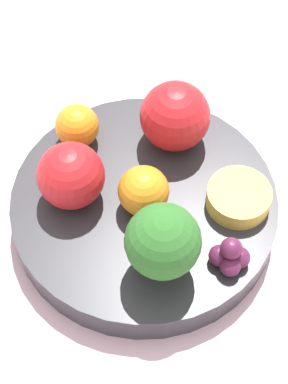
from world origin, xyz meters
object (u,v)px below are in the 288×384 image
(orange_back, at_px, (77,126))
(small_cup, at_px, (238,194))
(grape_cluster, at_px, (230,255))
(bowl, at_px, (144,208))
(orange_front, at_px, (147,191))
(apple_red, at_px, (70,179))
(apple_green, at_px, (175,116))
(broccoli, at_px, (163,242))

(orange_back, height_order, small_cup, orange_back)
(grape_cluster, relative_size, small_cup, 0.61)
(small_cup, bearing_deg, bowl, 2.66)
(bowl, distance_m, orange_front, 0.04)
(grape_cluster, bearing_deg, apple_red, -22.03)
(grape_cluster, bearing_deg, apple_green, -68.62)
(orange_back, height_order, grape_cluster, orange_back)
(grape_cluster, bearing_deg, small_cup, -97.49)
(apple_green, bearing_deg, grape_cluster, 111.38)
(bowl, distance_m, grape_cluster, 0.10)
(bowl, height_order, grape_cluster, grape_cluster)
(bowl, relative_size, small_cup, 4.22)
(bowl, distance_m, orange_back, 0.10)
(broccoli, bearing_deg, orange_front, -75.28)
(grape_cluster, height_order, small_cup, grape_cluster)
(apple_green, height_order, orange_back, apple_green)
(orange_front, xyz_separation_m, orange_back, (0.07, -0.07, -0.00))
(bowl, xyz_separation_m, grape_cluster, (-0.07, 0.06, 0.03))
(broccoli, xyz_separation_m, orange_front, (0.02, -0.06, -0.02))
(orange_back, relative_size, small_cup, 0.72)
(bowl, bearing_deg, orange_back, -43.60)
(orange_front, bearing_deg, bowl, -67.93)
(bowl, bearing_deg, orange_front, 112.07)
(broccoli, bearing_deg, apple_green, -92.18)
(small_cup, bearing_deg, apple_red, 3.03)
(apple_red, height_order, orange_front, apple_red)
(apple_green, height_order, grape_cluster, apple_green)
(bowl, height_order, apple_red, apple_red)
(apple_green, relative_size, grape_cluster, 1.88)
(bowl, xyz_separation_m, apple_green, (-0.02, -0.07, 0.05))
(apple_green, bearing_deg, apple_red, 40.27)
(apple_red, xyz_separation_m, apple_green, (-0.09, -0.07, 0.00))
(orange_front, xyz_separation_m, small_cup, (-0.08, -0.01, -0.01))
(orange_front, xyz_separation_m, grape_cluster, (-0.07, 0.05, -0.01))
(orange_back, distance_m, small_cup, 0.16)
(bowl, relative_size, apple_green, 3.69)
(orange_back, distance_m, grape_cluster, 0.18)
(orange_front, height_order, grape_cluster, orange_front)
(broccoli, height_order, grape_cluster, broccoli)
(grape_cluster, bearing_deg, bowl, -38.56)
(broccoli, bearing_deg, orange_back, -57.02)
(orange_back, bearing_deg, apple_green, -175.44)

